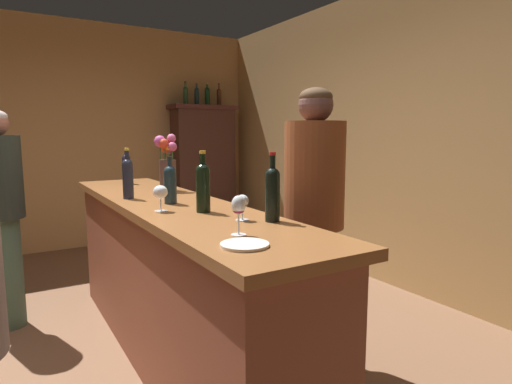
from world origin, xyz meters
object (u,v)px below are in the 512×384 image
object	(u,v)px
wine_bottle_rose	(128,176)
display_bottle_midleft	(197,95)
bartender	(314,216)
wine_bottle_pinot	(203,185)
wine_glass_rear	(160,193)
display_bottle_left	(186,95)
wine_bottle_syrah	(273,191)
display_bottle_center	(207,95)
display_cabinet	(204,169)
flower_arrangement	(167,163)
bar_counter	(173,280)
patron_in_navy	(1,209)
wine_bottle_chardonnay	(170,183)
wine_bottle_malbec	(126,167)
display_bottle_midright	(219,96)
wine_glass_mid	(242,203)
cheese_plate	(245,245)

from	to	relation	value
wine_bottle_rose	display_bottle_midleft	world-z (taller)	display_bottle_midleft
bartender	wine_bottle_pinot	bearing A→B (deg)	7.37
wine_glass_rear	display_bottle_left	bearing A→B (deg)	65.54
wine_bottle_syrah	display_bottle_center	size ratio (longest dim) A/B	1.11
display_cabinet	flower_arrangement	size ratio (longest dim) A/B	4.37
wine_bottle_rose	display_bottle_center	world-z (taller)	display_bottle_center
bar_counter	patron_in_navy	xyz separation A→B (m)	(-0.91, 1.09, 0.38)
flower_arrangement	wine_bottle_pinot	bearing A→B (deg)	-98.27
patron_in_navy	bar_counter	bearing A→B (deg)	-16.06
wine_bottle_chardonnay	display_bottle_midleft	xyz separation A→B (m)	(1.53, 3.08, 0.81)
wine_bottle_malbec	flower_arrangement	bearing A→B (deg)	-77.09
wine_bottle_chardonnay	display_bottle_midright	size ratio (longest dim) A/B	0.90
wine_bottle_syrah	wine_bottle_rose	distance (m)	1.17
display_cabinet	wine_glass_mid	distance (m)	4.04
wine_glass_rear	flower_arrangement	xyz separation A→B (m)	(0.33, 0.81, 0.10)
bar_counter	wine_bottle_malbec	world-z (taller)	wine_bottle_malbec
wine_bottle_pinot	display_bottle_midright	size ratio (longest dim) A/B	1.05
wine_bottle_pinot	wine_bottle_rose	world-z (taller)	wine_bottle_pinot
wine_bottle_chardonnay	patron_in_navy	distance (m)	1.48
wine_bottle_malbec	wine_bottle_chardonnay	distance (m)	1.20
wine_glass_rear	flower_arrangement	bearing A→B (deg)	67.82
bar_counter	wine_bottle_rose	distance (m)	0.74
wine_bottle_syrah	bartender	world-z (taller)	bartender
wine_bottle_pinot	bartender	bearing A→B (deg)	-5.53
wine_glass_mid	bartender	xyz separation A→B (m)	(0.64, 0.24, -0.17)
wine_bottle_pinot	wine_bottle_rose	xyz separation A→B (m)	(-0.22, 0.70, -0.00)
wine_bottle_chardonnay	bartender	xyz separation A→B (m)	(0.76, -0.43, -0.21)
wine_bottle_malbec	display_bottle_left	size ratio (longest dim) A/B	0.99
wine_glass_rear	wine_bottle_rose	bearing A→B (deg)	92.76
flower_arrangement	display_bottle_midleft	xyz separation A→B (m)	(1.34, 2.50, 0.74)
wine_bottle_chardonnay	display_bottle_center	distance (m)	3.60
flower_arrangement	display_bottle_midright	distance (m)	3.09
display_bottle_midright	bartender	distance (m)	3.82
patron_in_navy	wine_bottle_syrah	bearing A→B (deg)	-25.85
wine_bottle_rose	display_bottle_center	bearing A→B (deg)	56.00
wine_bottle_rose	cheese_plate	bearing A→B (deg)	-87.72
bar_counter	wine_glass_rear	distance (m)	0.70
display_bottle_left	wine_glass_mid	bearing A→B (deg)	-108.31
bar_counter	wine_bottle_rose	size ratio (longest dim) A/B	8.93
flower_arrangement	bartender	world-z (taller)	bartender
wine_bottle_pinot	bartender	distance (m)	0.75
cheese_plate	patron_in_navy	bearing A→B (deg)	108.99
display_bottle_midleft	bartender	xyz separation A→B (m)	(-0.76, -3.51, -1.02)
cheese_plate	display_bottle_midright	bearing A→B (deg)	64.70
wine_glass_mid	display_bottle_left	world-z (taller)	display_bottle_left
display_cabinet	flower_arrangement	distance (m)	2.89
bar_counter	display_bottle_midright	world-z (taller)	display_bottle_midright
wine_bottle_pinot	bartender	size ratio (longest dim) A/B	0.19
cheese_plate	display_bottle_midleft	distance (m)	4.58
bartender	display_bottle_midleft	bearing A→B (deg)	-89.38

